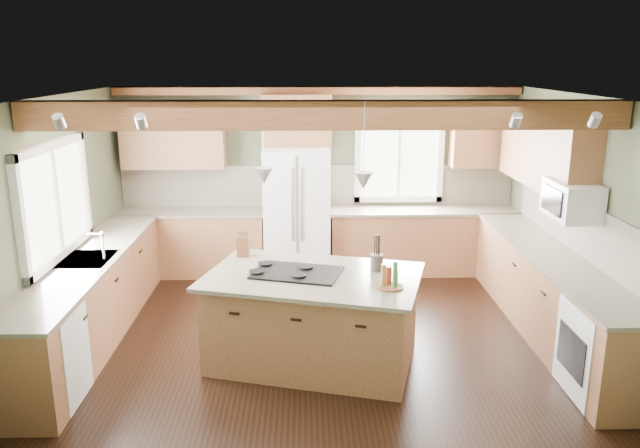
{
  "coord_description": "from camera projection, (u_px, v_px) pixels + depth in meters",
  "views": [
    {
      "loc": [
        -0.19,
        -6.28,
        2.97
      ],
      "look_at": [
        -0.03,
        0.3,
        1.22
      ],
      "focal_mm": 35.0,
      "sensor_mm": 36.0,
      "label": 1
    }
  ],
  "objects": [
    {
      "name": "upper_cab_back_left",
      "position": [
        173.0,
        135.0,
        8.54
      ],
      "size": [
        1.4,
        0.35,
        0.9
      ],
      "primitive_type": "cube",
      "color": "brown",
      "rests_on": "wall_back"
    },
    {
      "name": "dishwasher",
      "position": [
        44.0,
        358.0,
        5.46
      ],
      "size": [
        0.6,
        0.6,
        0.84
      ],
      "primitive_type": "cube",
      "color": "white",
      "rests_on": "floor"
    },
    {
      "name": "soffit_trim",
      "position": [
        318.0,
        91.0,
        8.5
      ],
      "size": [
        5.55,
        0.2,
        0.1
      ],
      "primitive_type": "cube",
      "color": "#532817",
      "rests_on": "ceiling"
    },
    {
      "name": "base_cab_right",
      "position": [
        550.0,
        297.0,
        6.83
      ],
      "size": [
        0.6,
        3.7,
        0.88
      ],
      "primitive_type": "cube",
      "color": "brown",
      "rests_on": "floor"
    },
    {
      "name": "base_cab_back_right",
      "position": [
        423.0,
        242.0,
        8.89
      ],
      "size": [
        2.62,
        0.6,
        0.88
      ],
      "primitive_type": "cube",
      "color": "brown",
      "rests_on": "floor"
    },
    {
      "name": "pendant_left",
      "position": [
        264.0,
        176.0,
        5.96
      ],
      "size": [
        0.18,
        0.18,
        0.16
      ],
      "primitive_type": "cone",
      "rotation": [
        3.14,
        0.0,
        0.0
      ],
      "color": "#B2B2B7",
      "rests_on": "ceiling"
    },
    {
      "name": "window_back",
      "position": [
        399.0,
        161.0,
        8.86
      ],
      "size": [
        1.1,
        0.04,
        1.0
      ],
      "primitive_type": "cube",
      "color": "white",
      "rests_on": "wall_back"
    },
    {
      "name": "wall_back",
      "position": [
        318.0,
        179.0,
        8.92
      ],
      "size": [
        5.6,
        0.0,
        5.6
      ],
      "primitive_type": "plane",
      "rotation": [
        1.57,
        0.0,
        0.0
      ],
      "color": "#495139",
      "rests_on": "ground"
    },
    {
      "name": "counter_right",
      "position": [
        555.0,
        257.0,
        6.72
      ],
      "size": [
        0.64,
        3.74,
        0.04
      ],
      "primitive_type": "cube",
      "color": "#4B4337",
      "rests_on": "base_cab_right"
    },
    {
      "name": "upper_cab_over_fridge",
      "position": [
        296.0,
        120.0,
        8.52
      ],
      "size": [
        0.96,
        0.35,
        0.7
      ],
      "primitive_type": "cube",
      "color": "brown",
      "rests_on": "wall_back"
    },
    {
      "name": "counter_back_left",
      "position": [
        190.0,
        212.0,
        8.69
      ],
      "size": [
        2.06,
        0.64,
        0.04
      ],
      "primitive_type": "cube",
      "color": "#4B4337",
      "rests_on": "base_cab_back_left"
    },
    {
      "name": "counter_left",
      "position": [
        87.0,
        260.0,
        6.6
      ],
      "size": [
        0.64,
        3.74,
        0.04
      ],
      "primitive_type": "cube",
      "color": "#4B4337",
      "rests_on": "base_cab_left"
    },
    {
      "name": "knife_block",
      "position": [
        243.0,
        246.0,
        6.65
      ],
      "size": [
        0.14,
        0.11,
        0.22
      ],
      "primitive_type": "cube",
      "rotation": [
        0.0,
        0.0,
        -0.08
      ],
      "color": "brown",
      "rests_on": "island_top"
    },
    {
      "name": "upper_cab_right",
      "position": [
        546.0,
        149.0,
        7.27
      ],
      "size": [
        0.35,
        2.2,
        0.9
      ],
      "primitive_type": "cube",
      "color": "brown",
      "rests_on": "wall_right"
    },
    {
      "name": "microwave",
      "position": [
        572.0,
        200.0,
        6.45
      ],
      "size": [
        0.4,
        0.7,
        0.38
      ],
      "primitive_type": "cube",
      "color": "white",
      "rests_on": "wall_right"
    },
    {
      "name": "pendant_right",
      "position": [
        363.0,
        181.0,
        5.74
      ],
      "size": [
        0.18,
        0.18,
        0.16
      ],
      "primitive_type": "cone",
      "rotation": [
        3.14,
        0.0,
        0.0
      ],
      "color": "#B2B2B7",
      "rests_on": "ceiling"
    },
    {
      "name": "utensil_crock",
      "position": [
        377.0,
        263.0,
        6.2
      ],
      "size": [
        0.13,
        0.13,
        0.17
      ],
      "primitive_type": "cylinder",
      "rotation": [
        0.0,
        0.0,
        0.0
      ],
      "color": "#433936",
      "rests_on": "island_top"
    },
    {
      "name": "upper_cab_back_corner",
      "position": [
        484.0,
        134.0,
        8.64
      ],
      "size": [
        0.9,
        0.35,
        0.9
      ],
      "primitive_type": "cube",
      "color": "brown",
      "rests_on": "wall_back"
    },
    {
      "name": "backsplash_right",
      "position": [
        584.0,
        229.0,
        6.64
      ],
      "size": [
        0.03,
        3.7,
        0.58
      ],
      "primitive_type": "cube",
      "color": "brown",
      "rests_on": "wall_right"
    },
    {
      "name": "window_left",
      "position": [
        54.0,
        201.0,
        6.42
      ],
      "size": [
        0.04,
        1.6,
        1.05
      ],
      "primitive_type": "cube",
      "color": "white",
      "rests_on": "wall_left"
    },
    {
      "name": "counter_back_right",
      "position": [
        424.0,
        210.0,
        8.77
      ],
      "size": [
        2.66,
        0.64,
        0.04
      ],
      "primitive_type": "cube",
      "color": "#4B4337",
      "rests_on": "base_cab_back_right"
    },
    {
      "name": "bottle_tray",
      "position": [
        390.0,
        275.0,
        5.73
      ],
      "size": [
        0.28,
        0.28,
        0.24
      ],
      "primitive_type": null,
      "rotation": [
        0.0,
        0.0,
        -0.08
      ],
      "color": "brown",
      "rests_on": "island_top"
    },
    {
      "name": "sink",
      "position": [
        87.0,
        260.0,
        6.6
      ],
      "size": [
        0.5,
        0.65,
        0.03
      ],
      "primitive_type": "cube",
      "color": "#262628",
      "rests_on": "counter_left"
    },
    {
      "name": "cooktop",
      "position": [
        297.0,
        273.0,
        6.13
      ],
      "size": [
        0.96,
        0.76,
        0.02
      ],
      "primitive_type": "cube",
      "rotation": [
        0.0,
        0.0,
        -0.27
      ],
      "color": "black",
      "rests_on": "island_top"
    },
    {
      "name": "oven",
      "position": [
        605.0,
        352.0,
        5.58
      ],
      "size": [
        0.6,
        0.72,
        0.84
      ],
      "primitive_type": "cube",
      "color": "white",
      "rests_on": "floor"
    },
    {
      "name": "ceiling",
      "position": [
        323.0,
        97.0,
        6.17
      ],
      "size": [
        5.6,
        5.6,
        0.0
      ],
      "primitive_type": "plane",
      "rotation": [
        3.14,
        0.0,
        0.0
      ],
      "color": "silver",
      "rests_on": "wall_back"
    },
    {
      "name": "base_cab_back_left",
      "position": [
        192.0,
        243.0,
        8.81
      ],
      "size": [
        2.02,
        0.6,
        0.88
      ],
      "primitive_type": "cube",
      "color": "brown",
      "rests_on": "floor"
    },
    {
      "name": "faucet",
      "position": [
        103.0,
        247.0,
        6.56
      ],
      "size": [
        0.02,
        0.02,
        0.28
      ],
      "primitive_type": "cylinder",
      "color": "#B2B2B7",
      "rests_on": "sink"
    },
    {
      "name": "island_top",
      "position": [
        313.0,
        277.0,
        6.1
      ],
      "size": [
        2.34,
        1.81,
        0.04
      ],
      "primitive_type": "cube",
      "rotation": [
        0.0,
        0.0,
        -0.27
      ],
      "color": "#4B4337",
      "rests_on": "island"
    },
    {
      "name": "base_cab_left",
      "position": [
        91.0,
        301.0,
        6.72
      ],
      "size": [
        0.6,
        3.7,
        0.88
      ],
      "primitive_type": "cube",
      "color": "brown",
      "rests_on": "floor"
    },
    {
      "name": "refrigerator",
      "position": [
        297.0,
        212.0,
        8.65
      ],
      "size": [
        0.9,
        0.74,
        1.8
      ],
      "primitive_type": "cube",
      "color": "white",
      "rests_on": "floor"
    },
    {
      "name": "ceiling_beam",
      "position": [
        325.0,
        115.0,
        5.7
      ],
      "size": [
        5.55,
        0.26,
        0.26
      ],
      "primitive_type": "cube",
      "color": "#532817",
      "rests_on": "ceiling"
    },
    {
      "name": "floor",
      "position": [
        323.0,
        338.0,
        6.84
      ],
      "size": [
        5.6,
        5.6,
        0.0
      ],
      "primitive_type": "plane",
      "color": "black",
      "rests_on": "ground"
    },
    {
      "name": "island",
      "position": [
        313.0,
        320.0,
        6.22
      ],
      "size": [
        2.18,
        1.66,
        0.88
      ],
      "primitive_type": "cube",
      "rotation": [
        0.0,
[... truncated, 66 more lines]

